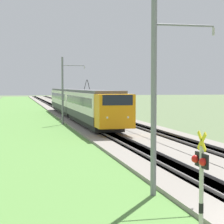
# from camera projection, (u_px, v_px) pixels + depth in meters

# --- Properties ---
(ballast_main) EXTENTS (240.00, 4.40, 0.30)m
(ballast_main) POSITION_uv_depth(u_px,v_px,m) (71.00, 116.00, 61.41)
(ballast_main) COLOR gray
(ballast_main) RESTS_ON ground
(ballast_adjacent) EXTENTS (240.00, 4.40, 0.30)m
(ballast_adjacent) POSITION_uv_depth(u_px,v_px,m) (101.00, 115.00, 62.36)
(ballast_adjacent) COLOR gray
(ballast_adjacent) RESTS_ON ground
(track_main) EXTENTS (240.00, 1.57, 0.45)m
(track_main) POSITION_uv_depth(u_px,v_px,m) (71.00, 116.00, 61.41)
(track_main) COLOR #4C4238
(track_main) RESTS_ON ground
(track_adjacent) EXTENTS (240.00, 1.57, 0.45)m
(track_adjacent) POSITION_uv_depth(u_px,v_px,m) (101.00, 115.00, 62.36)
(track_adjacent) COLOR #4C4238
(track_adjacent) RESTS_ON ground
(grass_verge) EXTENTS (240.00, 11.01, 0.12)m
(grass_verge) POSITION_uv_depth(u_px,v_px,m) (22.00, 117.00, 59.95)
(grass_verge) COLOR #5B8E42
(grass_verge) RESTS_ON ground
(passenger_train) EXTENTS (42.64, 3.01, 5.00)m
(passenger_train) POSITION_uv_depth(u_px,v_px,m) (78.00, 102.00, 54.45)
(passenger_train) COLOR orange
(passenger_train) RESTS_ON ground
(crossing_signal_near) EXTENTS (0.70, 0.23, 3.18)m
(crossing_signal_near) POSITION_uv_depth(u_px,v_px,m) (201.00, 182.00, 10.74)
(crossing_signal_near) COLOR beige
(crossing_signal_near) RESTS_ON ground
(catenary_mast_near) EXTENTS (0.22, 2.56, 7.49)m
(catenary_mast_near) POSITION_uv_depth(u_px,v_px,m) (155.00, 97.00, 16.44)
(catenary_mast_near) COLOR slate
(catenary_mast_near) RESTS_ON ground
(catenary_mast_mid) EXTENTS (0.22, 2.56, 7.46)m
(catenary_mast_mid) POSITION_uv_depth(u_px,v_px,m) (63.00, 90.00, 47.37)
(catenary_mast_mid) COLOR slate
(catenary_mast_mid) RESTS_ON ground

